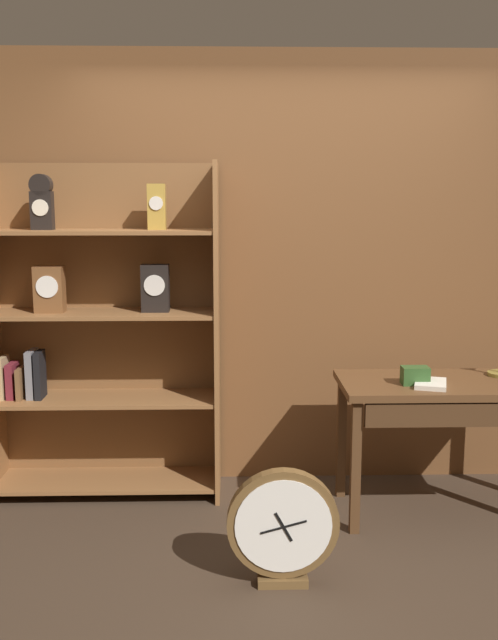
# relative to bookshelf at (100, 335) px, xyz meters

# --- Properties ---
(ground_plane) EXTENTS (10.00, 10.00, 0.00)m
(ground_plane) POSITION_rel_bookshelf_xyz_m (1.09, -1.17, -0.96)
(ground_plane) COLOR #3D2D21
(back_wood_panel) EXTENTS (4.80, 0.05, 2.60)m
(back_wood_panel) POSITION_rel_bookshelf_xyz_m (1.09, 0.21, 0.34)
(back_wood_panel) COLOR brown
(back_wood_panel) RESTS_ON ground
(bookshelf) EXTENTS (1.34, 0.40, 1.94)m
(bookshelf) POSITION_rel_bookshelf_xyz_m (0.00, 0.00, 0.00)
(bookshelf) COLOR brown
(bookshelf) RESTS_ON ground
(workbench) EXTENTS (1.15, 0.57, 0.76)m
(workbench) POSITION_rel_bookshelf_xyz_m (1.93, -0.38, -0.30)
(workbench) COLOR brown
(workbench) RESTS_ON ground
(toolbox_small) EXTENTS (0.14, 0.09, 0.10)m
(toolbox_small) POSITION_rel_bookshelf_xyz_m (1.75, -0.42, -0.15)
(toolbox_small) COLOR #2D5123
(toolbox_small) RESTS_ON workbench
(open_repair_manual) EXTENTS (0.22, 0.26, 0.02)m
(open_repair_manual) POSITION_rel_bookshelf_xyz_m (1.82, -0.46, -0.19)
(open_repair_manual) COLOR silver
(open_repair_manual) RESTS_ON workbench
(round_clock_large) EXTENTS (0.51, 0.11, 0.55)m
(round_clock_large) POSITION_rel_bookshelf_xyz_m (0.99, -1.09, -0.68)
(round_clock_large) COLOR brown
(round_clock_large) RESTS_ON ground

